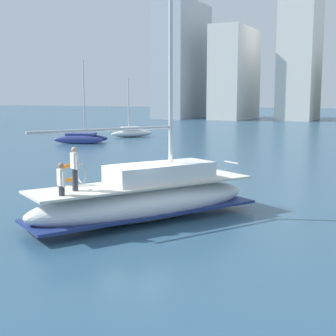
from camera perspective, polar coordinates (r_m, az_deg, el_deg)
ground_plane at (r=19.31m, az=-3.62°, el=-5.97°), size 400.00×400.00×0.00m
main_sailboat at (r=18.90m, az=-2.54°, el=-3.44°), size 6.84×9.53×13.07m
moored_sloop_near at (r=51.36m, az=-10.19°, el=3.60°), size 5.76×4.22×8.48m
moored_sloop_far at (r=58.35m, az=-4.31°, el=4.20°), size 4.19×4.97×6.95m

